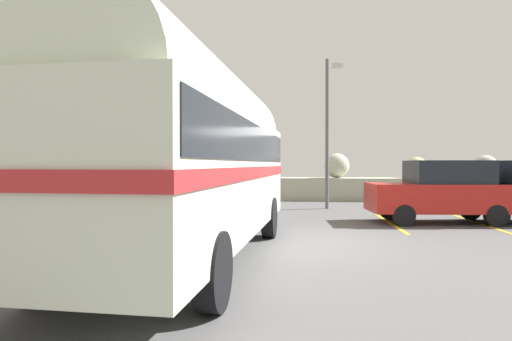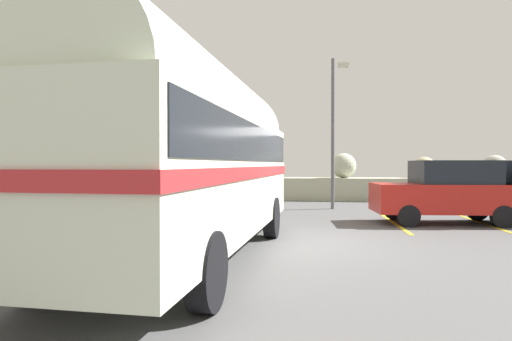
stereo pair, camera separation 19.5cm
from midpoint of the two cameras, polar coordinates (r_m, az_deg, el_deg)
ground at (r=9.76m, az=4.52°, el=-9.56°), size 32.00×26.00×0.02m
breakwater at (r=21.45m, az=4.93°, el=-1.93°), size 31.36×2.27×2.45m
vintage_coach at (r=7.91m, az=-9.34°, el=2.85°), size 2.98×8.73×3.70m
parked_car_nearest at (r=13.88m, az=23.04°, el=-2.52°), size 4.20×1.96×1.86m
lamp_post at (r=17.24m, az=9.30°, el=6.08°), size 0.75×0.91×5.90m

